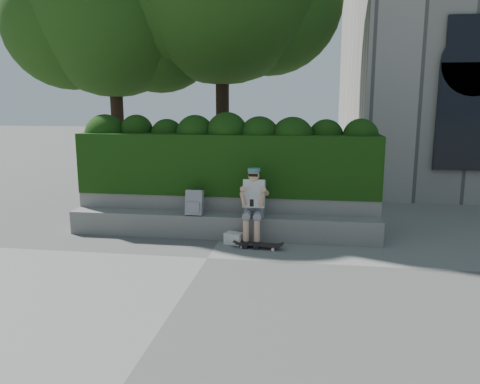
% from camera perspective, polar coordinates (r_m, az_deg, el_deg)
% --- Properties ---
extents(ground, '(80.00, 80.00, 0.00)m').
position_cam_1_polar(ground, '(7.93, -3.98, -8.04)').
color(ground, slate).
rests_on(ground, ground).
extents(bench_ledge, '(6.00, 0.45, 0.45)m').
position_cam_1_polar(bench_ledge, '(9.03, -2.28, -4.15)').
color(bench_ledge, gray).
rests_on(bench_ledge, ground).
extents(planter_wall, '(6.00, 0.50, 0.75)m').
position_cam_1_polar(planter_wall, '(9.45, -1.74, -2.53)').
color(planter_wall, gray).
rests_on(planter_wall, ground).
extents(hedge, '(6.00, 1.00, 1.20)m').
position_cam_1_polar(hedge, '(9.49, -1.53, 3.52)').
color(hedge, black).
rests_on(hedge, planter_wall).
extents(tree_right, '(4.62, 4.62, 7.31)m').
position_cam_1_polar(tree_right, '(13.64, -15.33, 20.77)').
color(tree_right, black).
rests_on(tree_right, ground).
extents(person, '(0.40, 0.76, 1.38)m').
position_cam_1_polar(person, '(8.63, 1.68, -1.25)').
color(person, slate).
rests_on(person, ground).
extents(skateboard, '(0.82, 0.28, 0.08)m').
position_cam_1_polar(skateboard, '(8.40, 2.25, -6.41)').
color(skateboard, black).
rests_on(skateboard, ground).
extents(backpack_plaid, '(0.33, 0.18, 0.48)m').
position_cam_1_polar(backpack_plaid, '(8.93, -5.57, -1.30)').
color(backpack_plaid, '#9D9DA1').
rests_on(backpack_plaid, bench_ledge).
extents(backpack_ground, '(0.38, 0.32, 0.21)m').
position_cam_1_polar(backpack_ground, '(8.65, -0.73, -5.66)').
color(backpack_ground, beige).
rests_on(backpack_ground, ground).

